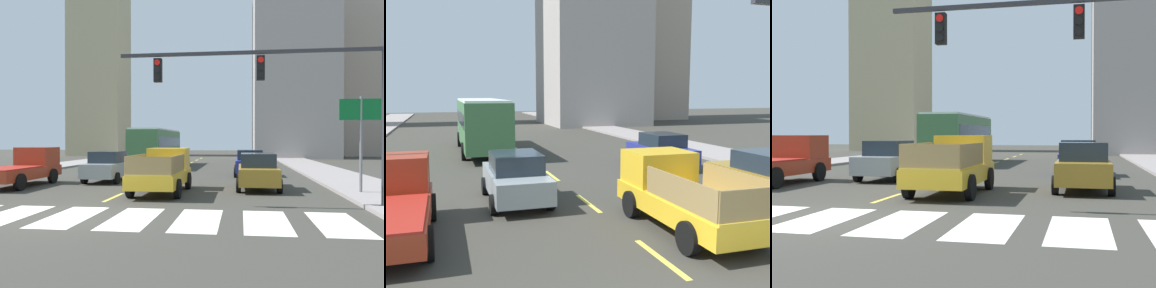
% 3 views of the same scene
% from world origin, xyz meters
% --- Properties ---
extents(ground_plane, '(160.00, 160.00, 0.00)m').
position_xyz_m(ground_plane, '(0.00, 0.00, 0.00)').
color(ground_plane, '#3A3831').
extents(sidewalk_right, '(3.70, 110.00, 0.15)m').
position_xyz_m(sidewalk_right, '(11.19, 18.00, 0.07)').
color(sidewalk_right, gray).
rests_on(sidewalk_right, ground).
extents(sidewalk_left, '(3.70, 110.00, 0.15)m').
position_xyz_m(sidewalk_left, '(-11.19, 18.00, 0.07)').
color(sidewalk_left, gray).
rests_on(sidewalk_left, ground).
extents(crosswalk_stripe_3, '(1.30, 3.33, 0.01)m').
position_xyz_m(crosswalk_stripe_3, '(-1.96, 0.00, 0.00)').
color(crosswalk_stripe_3, silver).
rests_on(crosswalk_stripe_3, ground).
extents(crosswalk_stripe_4, '(1.30, 3.33, 0.01)m').
position_xyz_m(crosswalk_stripe_4, '(0.00, 0.00, 0.00)').
color(crosswalk_stripe_4, silver).
rests_on(crosswalk_stripe_4, ground).
extents(crosswalk_stripe_5, '(1.30, 3.33, 0.01)m').
position_xyz_m(crosswalk_stripe_5, '(1.96, 0.00, 0.00)').
color(crosswalk_stripe_5, silver).
rests_on(crosswalk_stripe_5, ground).
extents(crosswalk_stripe_6, '(1.30, 3.33, 0.01)m').
position_xyz_m(crosswalk_stripe_6, '(3.93, 0.00, 0.00)').
color(crosswalk_stripe_6, silver).
rests_on(crosswalk_stripe_6, ground).
extents(crosswalk_stripe_7, '(1.30, 3.33, 0.01)m').
position_xyz_m(crosswalk_stripe_7, '(5.89, 0.00, 0.00)').
color(crosswalk_stripe_7, silver).
rests_on(crosswalk_stripe_7, ground).
extents(crosswalk_stripe_8, '(1.30, 3.33, 0.01)m').
position_xyz_m(crosswalk_stripe_8, '(7.86, 0.00, 0.00)').
color(crosswalk_stripe_8, silver).
rests_on(crosswalk_stripe_8, ground).
extents(lane_dash_0, '(0.16, 2.40, 0.01)m').
position_xyz_m(lane_dash_0, '(0.00, 4.00, 0.00)').
color(lane_dash_0, '#D6C649').
rests_on(lane_dash_0, ground).
extents(lane_dash_1, '(0.16, 2.40, 0.01)m').
position_xyz_m(lane_dash_1, '(0.00, 9.00, 0.00)').
color(lane_dash_1, '#D6C649').
rests_on(lane_dash_1, ground).
extents(lane_dash_2, '(0.16, 2.40, 0.01)m').
position_xyz_m(lane_dash_2, '(0.00, 14.00, 0.00)').
color(lane_dash_2, '#D6C649').
rests_on(lane_dash_2, ground).
extents(lane_dash_3, '(0.16, 2.40, 0.01)m').
position_xyz_m(lane_dash_3, '(0.00, 19.00, 0.00)').
color(lane_dash_3, '#D6C649').
rests_on(lane_dash_3, ground).
extents(lane_dash_4, '(0.16, 2.40, 0.01)m').
position_xyz_m(lane_dash_4, '(0.00, 24.00, 0.00)').
color(lane_dash_4, '#D6C649').
rests_on(lane_dash_4, ground).
extents(lane_dash_5, '(0.16, 2.40, 0.01)m').
position_xyz_m(lane_dash_5, '(0.00, 29.00, 0.00)').
color(lane_dash_5, '#D6C649').
rests_on(lane_dash_5, ground).
extents(lane_dash_6, '(0.16, 2.40, 0.01)m').
position_xyz_m(lane_dash_6, '(0.00, 34.00, 0.00)').
color(lane_dash_6, '#D6C649').
rests_on(lane_dash_6, ground).
extents(lane_dash_7, '(0.16, 2.40, 0.01)m').
position_xyz_m(lane_dash_7, '(0.00, 39.00, 0.00)').
color(lane_dash_7, '#D6C649').
rests_on(lane_dash_7, ground).
extents(pickup_stakebed, '(2.18, 5.20, 1.96)m').
position_xyz_m(pickup_stakebed, '(1.68, 6.00, 0.94)').
color(pickup_stakebed, gold).
rests_on(pickup_stakebed, ground).
extents(pickup_dark, '(2.18, 5.20, 1.96)m').
position_xyz_m(pickup_dark, '(-5.97, 7.53, 0.92)').
color(pickup_dark, maroon).
rests_on(pickup_dark, ground).
extents(city_bus, '(2.72, 10.80, 3.32)m').
position_xyz_m(city_bus, '(-2.34, 22.70, 1.95)').
color(city_bus, '#3B6D3F').
rests_on(city_bus, ground).
extents(sedan_near_right, '(2.02, 4.40, 1.72)m').
position_xyz_m(sedan_near_right, '(5.75, 14.43, 0.86)').
color(sedan_near_right, navy).
rests_on(sedan_near_right, ground).
extents(sedan_near_left, '(2.02, 4.40, 1.72)m').
position_xyz_m(sedan_near_left, '(-2.31, 9.95, 0.86)').
color(sedan_near_left, '#8D969A').
rests_on(sedan_near_left, ground).
extents(sedan_mid, '(2.02, 4.40, 1.72)m').
position_xyz_m(sedan_mid, '(5.97, 7.43, 0.86)').
color(sedan_mid, olive).
rests_on(sedan_mid, ground).
extents(traffic_signal_gantry, '(9.18, 0.27, 6.00)m').
position_xyz_m(traffic_signal_gantry, '(6.99, 2.39, 4.21)').
color(traffic_signal_gantry, '#2D2D33').
rests_on(traffic_signal_gantry, ground).
extents(direction_sign_green, '(1.70, 0.12, 4.20)m').
position_xyz_m(direction_sign_green, '(10.20, 5.88, 3.03)').
color(direction_sign_green, slate).
rests_on(direction_sign_green, ground).
extents(block_mid_left, '(10.79, 11.72, 22.90)m').
position_xyz_m(block_mid_left, '(12.32, 43.59, 11.45)').
color(block_mid_left, '#9C948F').
rests_on(block_mid_left, ground).
extents(block_mid_right, '(9.47, 8.43, 34.81)m').
position_xyz_m(block_mid_right, '(23.15, 50.91, 17.41)').
color(block_mid_right, tan).
rests_on(block_mid_right, ground).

